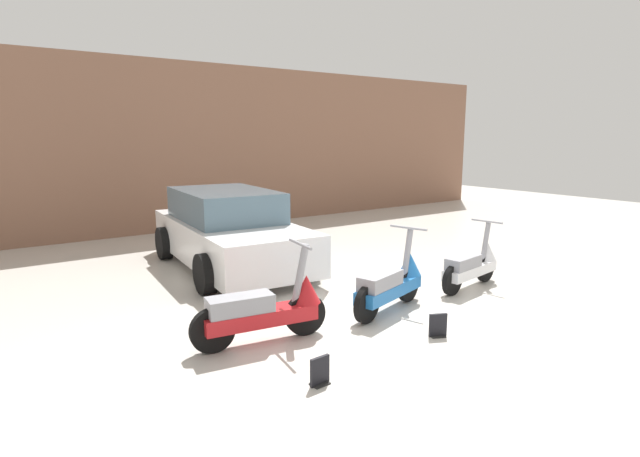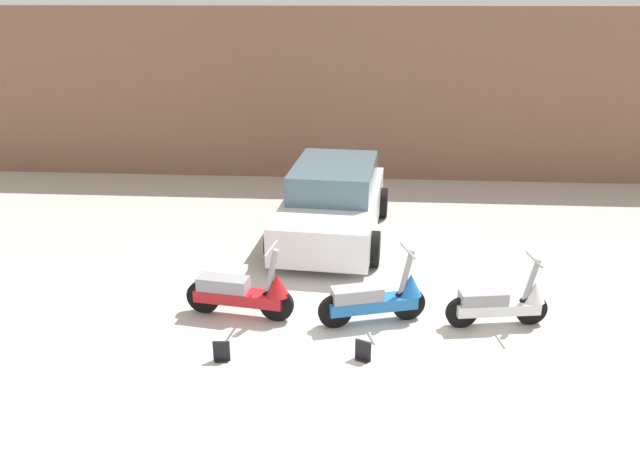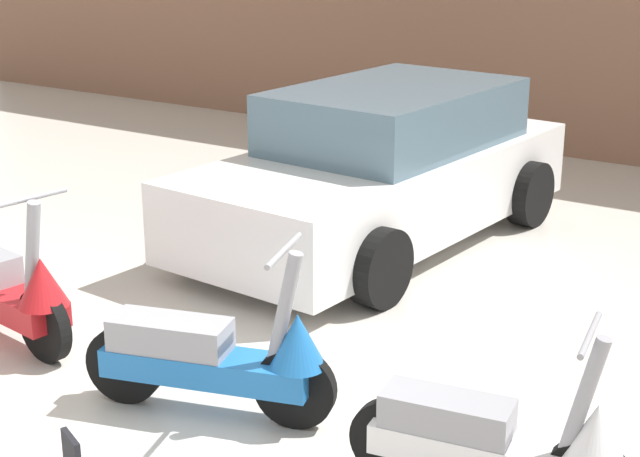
{
  "view_description": "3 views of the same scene",
  "coord_description": "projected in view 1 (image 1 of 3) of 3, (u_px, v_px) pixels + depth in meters",
  "views": [
    {
      "loc": [
        -4.06,
        -3.8,
        2.17
      ],
      "look_at": [
        0.08,
        2.07,
        0.83
      ],
      "focal_mm": 28.0,
      "sensor_mm": 36.0,
      "label": 1
    },
    {
      "loc": [
        -0.08,
        -6.74,
        4.13
      ],
      "look_at": [
        -0.7,
        1.98,
        0.78
      ],
      "focal_mm": 35.0,
      "sensor_mm": 36.0,
      "label": 2
    },
    {
      "loc": [
        3.23,
        -3.16,
        2.66
      ],
      "look_at": [
        0.05,
        1.77,
        0.74
      ],
      "focal_mm": 55.0,
      "sensor_mm": 36.0,
      "label": 3
    }
  ],
  "objects": [
    {
      "name": "scooter_front_right",
      "position": [
        392.0,
        282.0,
        6.25
      ],
      "size": [
        1.42,
        0.68,
        1.02
      ],
      "rotation": [
        0.0,
        0.0,
        0.29
      ],
      "color": "black",
      "rests_on": "ground_plane"
    },
    {
      "name": "car_rear_left",
      "position": [
        229.0,
        231.0,
        8.3
      ],
      "size": [
        2.06,
        3.89,
        1.28
      ],
      "rotation": [
        0.0,
        0.0,
        -1.65
      ],
      "color": "white",
      "rests_on": "ground_plane"
    },
    {
      "name": "scooter_front_center",
      "position": [
        472.0,
        265.0,
        7.21
      ],
      "size": [
        1.35,
        0.52,
        0.94
      ],
      "rotation": [
        0.0,
        0.0,
        0.16
      ],
      "color": "black",
      "rests_on": "ground_plane"
    },
    {
      "name": "placard_near_right_scooter",
      "position": [
        438.0,
        326.0,
        5.46
      ],
      "size": [
        0.2,
        0.18,
        0.26
      ],
      "rotation": [
        0.0,
        0.0,
        -0.43
      ],
      "color": "black",
      "rests_on": "ground_plane"
    },
    {
      "name": "ground_plane",
      "position": [
        418.0,
        327.0,
        5.75
      ],
      "size": [
        28.0,
        28.0,
        0.0
      ],
      "primitive_type": "plane",
      "color": "beige"
    },
    {
      "name": "wall_back",
      "position": [
        182.0,
        147.0,
        11.38
      ],
      "size": [
        19.6,
        0.12,
        3.83
      ],
      "primitive_type": "cube",
      "color": "#845B47",
      "rests_on": "ground_plane"
    },
    {
      "name": "scooter_front_left",
      "position": [
        266.0,
        309.0,
        5.26
      ],
      "size": [
        1.5,
        0.57,
        1.05
      ],
      "rotation": [
        0.0,
        0.0,
        -0.15
      ],
      "color": "black",
      "rests_on": "ground_plane"
    },
    {
      "name": "placard_near_left_scooter",
      "position": [
        320.0,
        372.0,
        4.4
      ],
      "size": [
        0.2,
        0.13,
        0.26
      ],
      "rotation": [
        0.0,
        0.0,
        0.07
      ],
      "color": "black",
      "rests_on": "ground_plane"
    }
  ]
}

